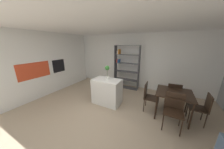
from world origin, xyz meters
TOP-DOWN VIEW (x-y plane):
  - ground_plane at (0.00, 0.00)m, footprint 9.72×9.72m
  - ceiling_slab at (0.00, 0.00)m, footprint 7.06×5.42m
  - back_partition at (0.00, 2.68)m, footprint 7.06×0.06m
  - tall_cabinet_run_left at (-3.16, 0.00)m, footprint 0.62×4.88m
  - cabinet_niche_splashback at (-2.85, -0.39)m, footprint 0.01×1.15m
  - built_in_oven at (-2.83, 0.64)m, footprint 0.06×0.56m
  - kitchen_island at (-0.22, 0.60)m, footprint 1.01×0.60m
  - potted_plant_on_island at (-0.22, 0.64)m, footprint 0.16×0.16m
  - open_bookshelf at (-0.18, 2.32)m, footprint 1.22×0.30m
  - dining_table at (1.90, 0.88)m, footprint 0.96×0.92m
  - dining_chair_island_side at (1.20, 0.88)m, footprint 0.45×0.45m
  - dining_chair_far at (1.92, 1.36)m, footprint 0.46×0.50m
  - dining_chair_near at (1.90, 0.40)m, footprint 0.46×0.45m
  - dining_chair_window_side at (2.59, 0.88)m, footprint 0.43×0.41m

SIDE VIEW (x-z plane):
  - ground_plane at x=0.00m, z-range 0.00..0.00m
  - kitchen_island at x=-0.22m, z-range 0.00..0.93m
  - dining_chair_window_side at x=2.59m, z-range 0.09..0.97m
  - dining_chair_far at x=1.92m, z-range 0.08..1.00m
  - dining_chair_island_side at x=1.20m, z-range 0.08..1.02m
  - dining_chair_near at x=1.90m, z-range 0.10..1.03m
  - dining_table at x=1.90m, z-range 0.31..1.10m
  - open_bookshelf at x=-0.18m, z-range -0.02..2.08m
  - cabinet_niche_splashback at x=-2.85m, z-range 0.87..1.47m
  - built_in_oven at x=-2.83m, z-range 0.89..1.46m
  - potted_plant_on_island at x=-0.22m, z-range 0.98..1.48m
  - back_partition at x=0.00m, z-range 0.00..2.63m
  - tall_cabinet_run_left at x=-3.16m, z-range 0.00..2.63m
  - ceiling_slab at x=0.00m, z-range 2.63..2.69m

